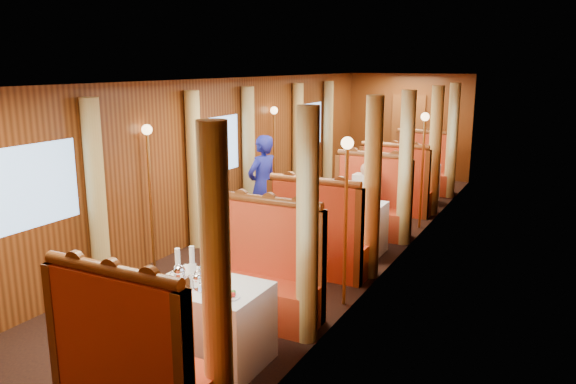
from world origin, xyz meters
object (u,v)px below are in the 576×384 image
Objects in this scene: tea_tray at (196,284)px; rose_vase_far at (411,156)px; rose_vase_mid at (350,191)px; banquette_near_aft at (263,281)px; banquette_mid_fwd at (319,243)px; steward at (263,186)px; table_near at (210,323)px; banquette_mid_aft at (369,209)px; banquette_near_fwd at (133,370)px; teapot_left at (180,278)px; fruit_plate at (228,296)px; passenger at (365,192)px; table_far at (410,183)px; banquette_far_fwd at (395,191)px; banquette_far_aft at (422,173)px; teapot_back at (204,276)px; teapot_right at (198,284)px; table_mid at (347,227)px.

rose_vase_far is at bearing 89.24° from tea_tray.
rose_vase_mid is 3.48m from rose_vase_far.
banquette_near_aft is 1.47m from banquette_mid_fwd.
steward is (-1.52, 1.20, 0.39)m from banquette_mid_fwd.
banquette_mid_aft reaches higher than table_near.
banquette_near_fwd is at bearing -90.00° from banquette_mid_aft.
banquette_near_aft reaches higher than tea_tray.
banquette_mid_aft reaches higher than teapot_left.
table_near is 3.09× the size of tea_tray.
fruit_plate is at bearing -87.38° from rose_vase_far.
passenger is at bearing 90.00° from banquette_near_fwd.
banquette_near_aft and banquette_mid_aft have the same top height.
banquette_near_fwd is 7.29× the size of teapot_left.
table_near is 0.78× the size of banquette_mid_fwd.
banquette_near_aft is 1.00× the size of banquette_mid_fwd.
rose_vase_mid is at bearing -87.98° from passenger.
table_far is (0.00, 4.51, -0.05)m from banquette_mid_fwd.
banquette_far_fwd reaches higher than table_near.
banquette_mid_fwd is at bearing 90.00° from banquette_near_fwd.
banquette_near_aft and banquette_far_fwd have the same top height.
banquette_far_fwd is 6.16m from fruit_plate.
banquette_far_aft is at bearing 90.00° from banquette_mid_fwd.
fruit_plate is 0.56× the size of rose_vase_far.
table_near is 0.45m from teapot_back.
teapot_back is 6.97m from rose_vase_far.
table_near is 7.77× the size of teapot_right.
banquette_far_fwd is 1.76× the size of passenger.
banquette_near_fwd reaches higher than rose_vase_far.
steward is at bearing -114.72° from table_far.
rose_vase_mid is (0.03, 2.51, 0.50)m from banquette_near_aft.
rose_vase_far is 0.22× the size of steward.
teapot_back is at bearing -91.57° from rose_vase_mid.
banquette_near_aft is (0.00, 1.01, 0.05)m from table_near.
banquette_near_fwd is 3.72× the size of rose_vase_mid.
banquette_far_fwd is (0.00, -1.01, 0.05)m from table_far.
banquette_mid_fwd reaches higher than table_near.
banquette_far_fwd is at bearing 92.95° from fruit_plate.
teapot_right is (-0.03, -3.62, 0.43)m from table_mid.
rose_vase_far is at bearing 90.26° from banquette_mid_aft.
table_mid is 0.64× the size of steward.
steward is (-1.52, -0.82, 0.39)m from banquette_mid_aft.
rose_vase_far is (-0.01, 7.00, 0.55)m from table_near.
table_mid is at bearing 90.00° from banquette_mid_fwd.
teapot_left reaches higher than table_near.
banquette_mid_fwd is 2.66m from teapot_left.
fruit_plate is at bearing -86.13° from banquette_mid_aft.
teapot_left is (-0.22, -2.62, 0.40)m from banquette_mid_fwd.
table_mid is at bearing -90.00° from passenger.
steward reaches higher than table_near.
tea_tray is (-0.10, -4.55, 0.33)m from banquette_mid_aft.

